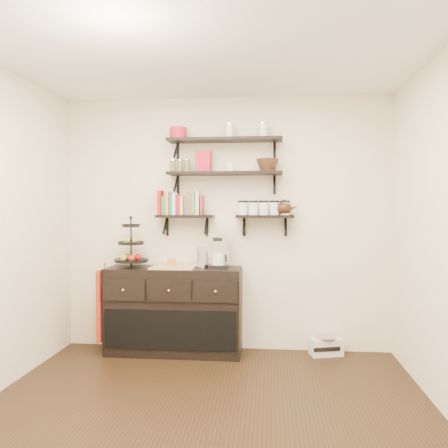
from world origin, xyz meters
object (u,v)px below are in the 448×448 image
Objects in this scene: sideboard at (174,310)px; coffee_maker at (219,251)px; fruit_stand at (132,250)px; radio at (326,346)px.

coffee_maker reaches higher than sideboard.
radio is at bearing 2.05° from fruit_stand.
radio is at bearing -1.92° from coffee_maker.
fruit_stand is 1.44× the size of radio.
coffee_maker is 1.48m from radio.
fruit_stand is at bearing 166.65° from radio.
fruit_stand is (-0.45, 0.00, 0.62)m from sideboard.
sideboard is 1.62m from radio.
coffee_maker is at bearing 3.12° from sideboard.
sideboard is 0.77m from fruit_stand.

